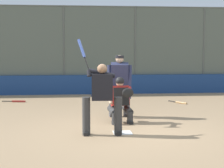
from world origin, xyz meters
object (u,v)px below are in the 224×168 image
at_px(catcher_behind_plate, 121,99).
at_px(spare_bat_by_padding, 98,95).
at_px(umpire_home, 120,84).
at_px(batter_at_plate, 102,96).
at_px(spare_bat_third_base_side, 180,102).
at_px(spare_bat_near_backstop, 17,101).

height_order(catcher_behind_plate, spare_bat_by_padding, catcher_behind_plate).
bearing_deg(umpire_home, batter_at_plate, 78.16).
height_order(catcher_behind_plate, spare_bat_third_base_side, catcher_behind_plate).
relative_size(catcher_behind_plate, spare_bat_near_backstop, 1.40).
xyz_separation_m(spare_bat_near_backstop, spare_bat_by_padding, (-3.07, -1.42, -0.00)).
bearing_deg(batter_at_plate, spare_bat_near_backstop, -60.34).
bearing_deg(spare_bat_near_backstop, spare_bat_by_padding, 33.86).
relative_size(umpire_home, spare_bat_by_padding, 2.20).
distance_m(batter_at_plate, umpire_home, 2.30).
distance_m(spare_bat_by_padding, spare_bat_third_base_side, 3.61).
height_order(umpire_home, spare_bat_by_padding, umpire_home).
xyz_separation_m(spare_bat_near_backstop, spare_bat_third_base_side, (-5.85, 0.88, -0.00)).
bearing_deg(spare_bat_third_base_side, batter_at_plate, -65.61).
xyz_separation_m(catcher_behind_plate, spare_bat_by_padding, (0.24, -5.60, -0.60)).
distance_m(catcher_behind_plate, spare_bat_by_padding, 5.64).
bearing_deg(umpire_home, spare_bat_by_padding, -81.14).
bearing_deg(batter_at_plate, spare_bat_by_padding, -89.53).
bearing_deg(spare_bat_near_backstop, spare_bat_third_base_side, 0.46).
xyz_separation_m(batter_at_plate, spare_bat_third_base_side, (-3.14, -4.62, -0.85)).
bearing_deg(batter_at_plate, catcher_behind_plate, -110.74).
relative_size(catcher_behind_plate, umpire_home, 0.68).
bearing_deg(spare_bat_near_backstop, batter_at_plate, -54.71).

